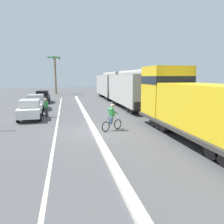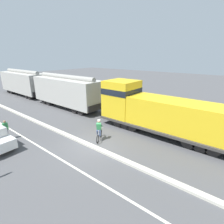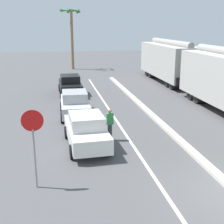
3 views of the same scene
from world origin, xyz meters
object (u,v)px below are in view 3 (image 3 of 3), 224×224
at_px(parked_car_silver, 75,104).
at_px(parked_car_black, 70,85).
at_px(hopper_car_middle, 169,61).
at_px(pedestrian_by_cars, 110,124).
at_px(palm_tree_near, 72,26).
at_px(stop_sign, 33,134).
at_px(parked_car_white, 86,130).

bearing_deg(parked_car_silver, parked_car_black, 89.47).
bearing_deg(hopper_car_middle, pedestrian_by_cars, -119.84).
height_order(parked_car_black, palm_tree_near, palm_tree_near).
distance_m(stop_sign, palm_tree_near, 30.79).
bearing_deg(parked_car_silver, palm_tree_near, 86.78).
height_order(hopper_car_middle, parked_car_silver, hopper_car_middle).
distance_m(parked_car_white, parked_car_black, 11.73).
relative_size(hopper_car_middle, parked_car_white, 2.48).
height_order(parked_car_black, stop_sign, stop_sign).
bearing_deg(stop_sign, parked_car_white, 58.59).
distance_m(palm_tree_near, pedestrian_by_cars, 26.68).
height_order(hopper_car_middle, palm_tree_near, palm_tree_near).
bearing_deg(pedestrian_by_cars, stop_sign, -129.37).
bearing_deg(pedestrian_by_cars, parked_car_silver, 107.27).
bearing_deg(palm_tree_near, hopper_car_middle, -50.87).
xyz_separation_m(hopper_car_middle, parked_car_silver, (-10.18, -10.67, -1.26)).
bearing_deg(stop_sign, parked_car_black, 82.38).
distance_m(parked_car_silver, stop_sign, 9.05).
xyz_separation_m(parked_car_white, parked_car_silver, (-0.18, 5.20, 0.00)).
xyz_separation_m(palm_tree_near, pedestrian_by_cars, (0.21, -26.28, -4.59)).
height_order(parked_car_white, parked_car_silver, same).
height_order(parked_car_white, pedestrian_by_cars, same).
relative_size(hopper_car_middle, palm_tree_near, 1.39).
xyz_separation_m(parked_car_silver, pedestrian_by_cars, (1.43, -4.59, 0.03)).
height_order(parked_car_white, stop_sign, stop_sign).
bearing_deg(parked_car_white, parked_car_black, 90.60).
relative_size(parked_car_white, parked_car_silver, 1.01).
distance_m(hopper_car_middle, palm_tree_near, 14.59).
distance_m(parked_car_black, pedestrian_by_cars, 11.20).
bearing_deg(pedestrian_by_cars, hopper_car_middle, 60.16).
height_order(hopper_car_middle, stop_sign, hopper_car_middle).
height_order(parked_car_silver, parked_car_black, same).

